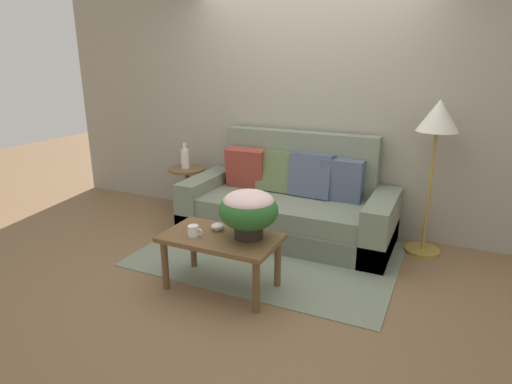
# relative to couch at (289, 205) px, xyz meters

# --- Properties ---
(ground_plane) EXTENTS (14.00, 14.00, 0.00)m
(ground_plane) POSITION_rel_couch_xyz_m (0.01, -0.74, -0.33)
(ground_plane) COLOR brown
(wall_back) EXTENTS (6.40, 0.12, 2.93)m
(wall_back) POSITION_rel_couch_xyz_m (0.01, 0.48, 1.13)
(wall_back) COLOR gray
(wall_back) RESTS_ON ground
(area_rug) EXTENTS (2.37, 1.63, 0.01)m
(area_rug) POSITION_rel_couch_xyz_m (0.01, -0.56, -0.32)
(area_rug) COLOR gray
(area_rug) RESTS_ON ground
(couch) EXTENTS (2.17, 0.92, 1.06)m
(couch) POSITION_rel_couch_xyz_m (0.00, 0.00, 0.00)
(couch) COLOR #626B59
(couch) RESTS_ON ground
(coffee_table) EXTENTS (0.93, 0.53, 0.46)m
(coffee_table) POSITION_rel_couch_xyz_m (-0.09, -1.28, 0.06)
(coffee_table) COLOR brown
(coffee_table) RESTS_ON ground
(side_table) EXTENTS (0.44, 0.44, 0.56)m
(side_table) POSITION_rel_couch_xyz_m (-1.34, 0.10, 0.06)
(side_table) COLOR brown
(side_table) RESTS_ON ground
(floor_lamp) EXTENTS (0.37, 0.37, 1.47)m
(floor_lamp) POSITION_rel_couch_xyz_m (1.34, 0.14, 0.88)
(floor_lamp) COLOR olive
(floor_lamp) RESTS_ON ground
(potted_plant) EXTENTS (0.46, 0.46, 0.38)m
(potted_plant) POSITION_rel_couch_xyz_m (0.12, -1.22, 0.37)
(potted_plant) COLOR black
(potted_plant) RESTS_ON coffee_table
(coffee_mug) EXTENTS (0.13, 0.09, 0.09)m
(coffee_mug) POSITION_rel_couch_xyz_m (-0.28, -1.38, 0.18)
(coffee_mug) COLOR white
(coffee_mug) RESTS_ON coffee_table
(snack_bowl) EXTENTS (0.11, 0.11, 0.06)m
(snack_bowl) POSITION_rel_couch_xyz_m (-0.17, -1.19, 0.16)
(snack_bowl) COLOR silver
(snack_bowl) RESTS_ON coffee_table
(table_vase) EXTENTS (0.10, 0.10, 0.30)m
(table_vase) POSITION_rel_couch_xyz_m (-1.35, 0.10, 0.36)
(table_vase) COLOR silver
(table_vase) RESTS_ON side_table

